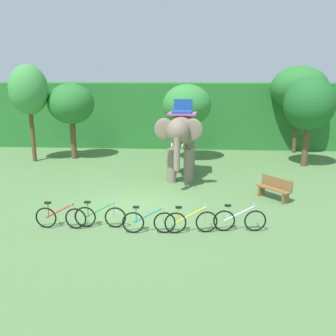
{
  "coord_description": "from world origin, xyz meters",
  "views": [
    {
      "loc": [
        2.06,
        -13.09,
        4.87
      ],
      "look_at": [
        1.12,
        1.0,
        1.3
      ],
      "focal_mm": 38.94,
      "sensor_mm": 36.0,
      "label": 1
    }
  ],
  "objects_px": {
    "tree_center": "(187,105)",
    "tree_left": "(299,88)",
    "bike_green": "(100,216)",
    "elephant": "(181,134)",
    "bike_yellow": "(191,221)",
    "bike_teal": "(149,222)",
    "tree_center_right": "(309,104)",
    "bike_red": "(61,217)",
    "wooden_bench": "(275,188)",
    "bike_white": "(240,220)",
    "tree_center_left": "(29,90)",
    "tree_right": "(71,104)"
  },
  "relations": [
    {
      "from": "bike_teal",
      "to": "tree_center_right",
      "type": "bearing_deg",
      "value": 51.43
    },
    {
      "from": "tree_center",
      "to": "wooden_bench",
      "type": "bearing_deg",
      "value": -61.52
    },
    {
      "from": "tree_center",
      "to": "elephant",
      "type": "bearing_deg",
      "value": -92.63
    },
    {
      "from": "bike_red",
      "to": "bike_yellow",
      "type": "height_order",
      "value": "same"
    },
    {
      "from": "tree_center",
      "to": "bike_yellow",
      "type": "relative_size",
      "value": 2.61
    },
    {
      "from": "tree_left",
      "to": "bike_green",
      "type": "bearing_deg",
      "value": -126.92
    },
    {
      "from": "tree_left",
      "to": "bike_green",
      "type": "distance_m",
      "value": 16.51
    },
    {
      "from": "bike_teal",
      "to": "bike_yellow",
      "type": "relative_size",
      "value": 1.01
    },
    {
      "from": "tree_right",
      "to": "bike_teal",
      "type": "bearing_deg",
      "value": -61.16
    },
    {
      "from": "tree_center",
      "to": "tree_left",
      "type": "xyz_separation_m",
      "value": [
        6.99,
        2.76,
        0.89
      ]
    },
    {
      "from": "bike_teal",
      "to": "bike_white",
      "type": "height_order",
      "value": "same"
    },
    {
      "from": "tree_center",
      "to": "bike_green",
      "type": "xyz_separation_m",
      "value": [
        -2.67,
        -10.09,
        -2.86
      ]
    },
    {
      "from": "bike_red",
      "to": "bike_white",
      "type": "xyz_separation_m",
      "value": [
        5.83,
        0.16,
        0.0
      ]
    },
    {
      "from": "elephant",
      "to": "bike_red",
      "type": "height_order",
      "value": "elephant"
    },
    {
      "from": "bike_red",
      "to": "tree_center",
      "type": "bearing_deg",
      "value": 68.99
    },
    {
      "from": "tree_center_right",
      "to": "tree_left",
      "type": "bearing_deg",
      "value": 83.59
    },
    {
      "from": "tree_center_right",
      "to": "tree_left",
      "type": "xyz_separation_m",
      "value": [
        0.41,
        3.68,
        0.75
      ]
    },
    {
      "from": "tree_right",
      "to": "bike_teal",
      "type": "height_order",
      "value": "tree_right"
    },
    {
      "from": "elephant",
      "to": "bike_yellow",
      "type": "distance_m",
      "value": 6.5
    },
    {
      "from": "tree_center_left",
      "to": "bike_teal",
      "type": "distance_m",
      "value": 13.02
    },
    {
      "from": "tree_right",
      "to": "bike_yellow",
      "type": "height_order",
      "value": "tree_right"
    },
    {
      "from": "tree_center",
      "to": "elephant",
      "type": "xyz_separation_m",
      "value": [
        -0.19,
        -4.12,
        -1.05
      ]
    },
    {
      "from": "bike_teal",
      "to": "wooden_bench",
      "type": "xyz_separation_m",
      "value": [
        4.7,
        3.63,
        0.09
      ]
    },
    {
      "from": "tree_right",
      "to": "tree_left",
      "type": "height_order",
      "value": "tree_left"
    },
    {
      "from": "tree_center_left",
      "to": "tree_center",
      "type": "distance_m",
      "value": 8.99
    },
    {
      "from": "tree_center",
      "to": "bike_red",
      "type": "distance_m",
      "value": 11.35
    },
    {
      "from": "tree_left",
      "to": "wooden_bench",
      "type": "distance_m",
      "value": 10.76
    },
    {
      "from": "tree_center_right",
      "to": "tree_center_left",
      "type": "bearing_deg",
      "value": 179.51
    },
    {
      "from": "bike_teal",
      "to": "wooden_bench",
      "type": "relative_size",
      "value": 1.2
    },
    {
      "from": "bike_green",
      "to": "bike_yellow",
      "type": "xyz_separation_m",
      "value": [
        2.99,
        -0.24,
        0.0
      ]
    },
    {
      "from": "elephant",
      "to": "bike_teal",
      "type": "bearing_deg",
      "value": -97.41
    },
    {
      "from": "tree_center_left",
      "to": "elephant",
      "type": "relative_size",
      "value": 1.32
    },
    {
      "from": "bike_green",
      "to": "bike_yellow",
      "type": "distance_m",
      "value": 3.0
    },
    {
      "from": "tree_left",
      "to": "bike_red",
      "type": "distance_m",
      "value": 17.41
    },
    {
      "from": "bike_red",
      "to": "wooden_bench",
      "type": "relative_size",
      "value": 1.2
    },
    {
      "from": "tree_center",
      "to": "wooden_bench",
      "type": "distance_m",
      "value": 8.22
    },
    {
      "from": "bike_red",
      "to": "elephant",
      "type": "bearing_deg",
      "value": 58.57
    },
    {
      "from": "elephant",
      "to": "bike_teal",
      "type": "xyz_separation_m",
      "value": [
        -0.82,
        -6.32,
        -1.82
      ]
    },
    {
      "from": "tree_center",
      "to": "bike_green",
      "type": "height_order",
      "value": "tree_center"
    },
    {
      "from": "tree_center_left",
      "to": "wooden_bench",
      "type": "distance_m",
      "value": 14.43
    },
    {
      "from": "tree_center_left",
      "to": "tree_right",
      "type": "height_order",
      "value": "tree_center_left"
    },
    {
      "from": "elephant",
      "to": "bike_yellow",
      "type": "bearing_deg",
      "value": -85.26
    },
    {
      "from": "bike_green",
      "to": "bike_white",
      "type": "bearing_deg",
      "value": -0.03
    },
    {
      "from": "bike_teal",
      "to": "bike_red",
      "type": "bearing_deg",
      "value": 176.35
    },
    {
      "from": "elephant",
      "to": "wooden_bench",
      "type": "relative_size",
      "value": 2.94
    },
    {
      "from": "tree_center_left",
      "to": "tree_left",
      "type": "distance_m",
      "value": 16.3
    },
    {
      "from": "tree_left",
      "to": "bike_white",
      "type": "bearing_deg",
      "value": -111.66
    },
    {
      "from": "tree_left",
      "to": "bike_teal",
      "type": "xyz_separation_m",
      "value": [
        -8.0,
        -13.2,
        -3.75
      ]
    },
    {
      "from": "bike_teal",
      "to": "bike_yellow",
      "type": "height_order",
      "value": "same"
    },
    {
      "from": "tree_center_right",
      "to": "wooden_bench",
      "type": "bearing_deg",
      "value": -116.12
    }
  ]
}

